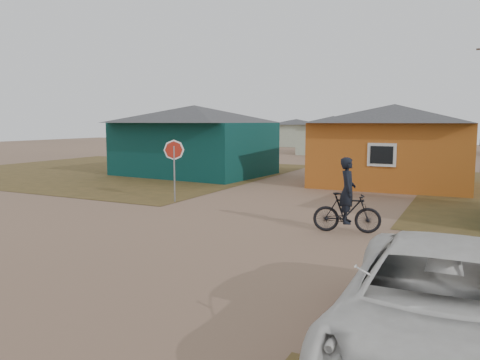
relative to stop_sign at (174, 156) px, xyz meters
name	(u,v)px	position (x,y,z in m)	size (l,w,h in m)	color
ground	(196,246)	(4.16, -5.14, -1.76)	(120.00, 120.00, 0.00)	#86644D
grass_nw	(116,171)	(-9.84, 7.86, -1.75)	(20.00, 18.00, 0.00)	brown
house_teal	(194,139)	(-4.34, 8.36, 0.30)	(8.93, 7.08, 4.00)	#093230
house_yellow	(393,144)	(6.66, 8.86, 0.24)	(7.72, 6.76, 3.90)	#B55B1B
house_pale_west	(333,135)	(-1.84, 28.86, 0.10)	(7.04, 6.15, 3.60)	#ADB99F
house_pale_north	(296,132)	(-9.84, 40.86, -0.01)	(6.28, 5.81, 3.40)	#ADB99F
stop_sign	(174,156)	(0.00, 0.00, 0.00)	(0.76, 0.24, 2.38)	gray
cyclist	(347,205)	(7.12, -2.00, -1.00)	(1.92, 0.96, 2.09)	black
vehicle	(442,307)	(9.92, -8.55, -1.01)	(2.50, 5.42, 1.51)	silver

